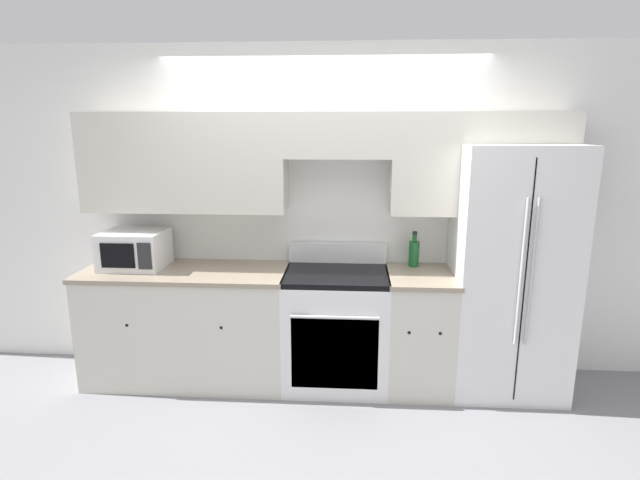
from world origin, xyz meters
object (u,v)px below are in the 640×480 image
object	(u,v)px
refrigerator	(507,269)
bottle	(414,253)
microwave	(135,249)
oven_range	(336,328)

from	to	relation	value
refrigerator	bottle	bearing A→B (deg)	169.07
refrigerator	bottle	size ratio (longest dim) A/B	6.67
microwave	oven_range	bearing A→B (deg)	-1.86
bottle	oven_range	bearing A→B (deg)	-160.63
oven_range	refrigerator	bearing A→B (deg)	3.53
microwave	bottle	xyz separation A→B (m)	(2.18, 0.16, -0.03)
microwave	bottle	size ratio (longest dim) A/B	1.67
refrigerator	microwave	distance (m)	2.86
oven_range	bottle	bearing A→B (deg)	19.37
refrigerator	bottle	world-z (taller)	refrigerator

